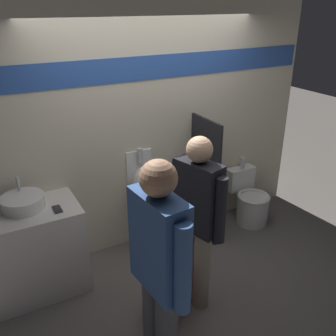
{
  "coord_description": "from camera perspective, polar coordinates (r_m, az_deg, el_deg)",
  "views": [
    {
      "loc": [
        -1.7,
        -2.92,
        2.63
      ],
      "look_at": [
        0.0,
        0.17,
        1.05
      ],
      "focal_mm": 40.0,
      "sensor_mm": 36.0,
      "label": 1
    }
  ],
  "objects": [
    {
      "name": "ground_plane",
      "position": [
        4.29,
        1.13,
        -13.75
      ],
      "size": [
        16.0,
        16.0,
        0.0
      ],
      "primitive_type": "plane",
      "color": "#5B5651"
    },
    {
      "name": "display_wall",
      "position": [
        4.11,
        -2.91,
        6.11
      ],
      "size": [
        4.09,
        0.07,
        2.7
      ],
      "color": "beige",
      "rests_on": "ground_plane"
    },
    {
      "name": "sink_counter",
      "position": [
        3.88,
        -20.7,
        -11.99
      ],
      "size": [
        1.04,
        0.59,
        0.89
      ],
      "color": "silver",
      "rests_on": "ground_plane"
    },
    {
      "name": "sink_basin",
      "position": [
        3.68,
        -21.25,
        -4.89
      ],
      "size": [
        0.39,
        0.39,
        0.26
      ],
      "color": "white",
      "rests_on": "sink_counter"
    },
    {
      "name": "cell_phone",
      "position": [
        3.58,
        -16.52,
        -6.03
      ],
      "size": [
        0.07,
        0.14,
        0.01
      ],
      "color": "#232328",
      "rests_on": "sink_counter"
    },
    {
      "name": "divider_near_counter",
      "position": [
        4.36,
        5.55,
        -1.83
      ],
      "size": [
        0.03,
        0.56,
        1.46
      ],
      "color": "black",
      "rests_on": "ground_plane"
    },
    {
      "name": "urinal_near_counter",
      "position": [
        4.13,
        -3.52,
        -2.8
      ],
      "size": [
        0.32,
        0.33,
        1.18
      ],
      "color": "silver",
      "rests_on": "ground_plane"
    },
    {
      "name": "toilet",
      "position": [
        4.93,
        12.35,
        -5.03
      ],
      "size": [
        0.41,
        0.58,
        0.81
      ],
      "color": "white",
      "rests_on": "ground_plane"
    },
    {
      "name": "person_in_vest",
      "position": [
        2.58,
        -1.31,
        -15.4
      ],
      "size": [
        0.24,
        0.62,
        1.79
      ],
      "rotation": [
        0.0,
        0.0,
        1.66
      ],
      "color": "#3D3D42",
      "rests_on": "ground_plane"
    },
    {
      "name": "person_with_lanyard",
      "position": [
        3.27,
        4.45,
        -7.59
      ],
      "size": [
        0.29,
        0.56,
        1.66
      ],
      "rotation": [
        0.0,
        0.0,
        1.84
      ],
      "color": "gray",
      "rests_on": "ground_plane"
    },
    {
      "name": "shopping_bag",
      "position": [
        3.53,
        -0.59,
        -19.01
      ],
      "size": [
        0.33,
        0.18,
        0.57
      ],
      "color": "red",
      "rests_on": "ground_plane"
    }
  ]
}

